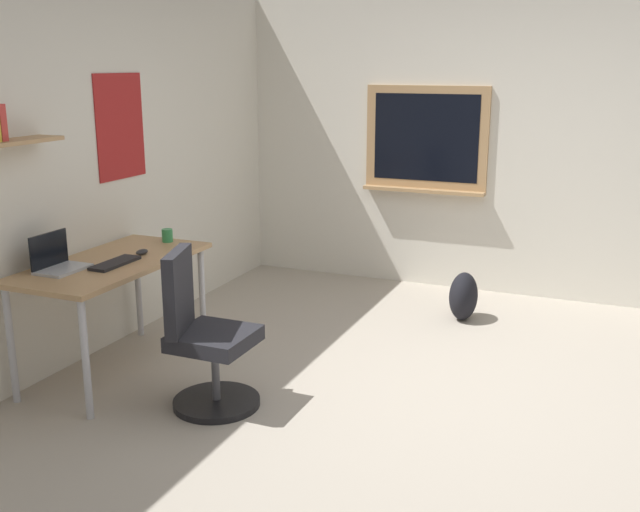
# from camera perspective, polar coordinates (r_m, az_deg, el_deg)

# --- Properties ---
(ground_plane) EXTENTS (5.20, 5.20, 0.00)m
(ground_plane) POSITION_cam_1_polar(r_m,az_deg,el_deg) (4.63, 8.50, -10.99)
(ground_plane) COLOR #ADA393
(ground_plane) RESTS_ON ground
(wall_back) EXTENTS (5.00, 0.30, 2.60)m
(wall_back) POSITION_cam_1_polar(r_m,az_deg,el_deg) (5.36, -17.32, 6.62)
(wall_back) COLOR silver
(wall_back) RESTS_ON ground
(wall_right) EXTENTS (0.22, 5.00, 2.60)m
(wall_right) POSITION_cam_1_polar(r_m,az_deg,el_deg) (6.62, 14.15, 8.21)
(wall_right) COLOR silver
(wall_right) RESTS_ON ground
(desk) EXTENTS (1.36, 0.67, 0.76)m
(desk) POSITION_cam_1_polar(r_m,az_deg,el_deg) (4.96, -15.68, -1.21)
(desk) COLOR tan
(desk) RESTS_ON ground
(office_chair) EXTENTS (0.52, 0.55, 0.95)m
(office_chair) POSITION_cam_1_polar(r_m,az_deg,el_deg) (4.43, -8.92, -6.46)
(office_chair) COLOR black
(office_chair) RESTS_ON ground
(laptop) EXTENTS (0.31, 0.21, 0.23)m
(laptop) POSITION_cam_1_polar(r_m,az_deg,el_deg) (4.80, -19.52, -0.39)
(laptop) COLOR #ADAFB5
(laptop) RESTS_ON desk
(keyboard) EXTENTS (0.37, 0.13, 0.02)m
(keyboard) POSITION_cam_1_polar(r_m,az_deg,el_deg) (4.83, -15.47, -0.53)
(keyboard) COLOR black
(keyboard) RESTS_ON desk
(computer_mouse) EXTENTS (0.10, 0.06, 0.03)m
(computer_mouse) POSITION_cam_1_polar(r_m,az_deg,el_deg) (5.04, -13.52, 0.31)
(computer_mouse) COLOR #262628
(computer_mouse) RESTS_ON desk
(coffee_mug) EXTENTS (0.08, 0.08, 0.09)m
(coffee_mug) POSITION_cam_1_polar(r_m,az_deg,el_deg) (5.36, -11.65, 1.56)
(coffee_mug) COLOR #338C4C
(coffee_mug) RESTS_ON desk
(backpack) EXTENTS (0.32, 0.22, 0.39)m
(backpack) POSITION_cam_1_polar(r_m,az_deg,el_deg) (6.01, 10.96, -3.05)
(backpack) COLOR black
(backpack) RESTS_ON ground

